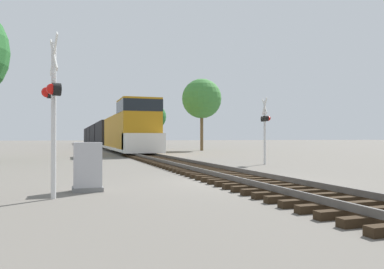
{
  "coord_description": "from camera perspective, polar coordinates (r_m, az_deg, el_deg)",
  "views": [
    {
      "loc": [
        -5.5,
        -11.31,
        1.47
      ],
      "look_at": [
        0.25,
        5.98,
        1.63
      ],
      "focal_mm": 35.0,
      "sensor_mm": 36.0,
      "label": 1
    }
  ],
  "objects": [
    {
      "name": "ground_plane",
      "position": [
        12.67,
        7.54,
        -7.16
      ],
      "size": [
        400.0,
        400.0,
        0.0
      ],
      "primitive_type": "plane",
      "color": "#666059"
    },
    {
      "name": "rail_track_bed",
      "position": [
        12.65,
        7.54,
        -6.55
      ],
      "size": [
        2.6,
        160.0,
        0.31
      ],
      "color": "black",
      "rests_on": "ground"
    },
    {
      "name": "freight_train",
      "position": [
        64.33,
        -13.5,
        -0.03
      ],
      "size": [
        3.13,
        75.66,
        4.62
      ],
      "color": "#B77A14",
      "rests_on": "ground"
    },
    {
      "name": "crossing_signal_near",
      "position": [
        9.65,
        -20.49,
        4.88
      ],
      "size": [
        0.49,
        1.01,
        3.94
      ],
      "rotation": [
        0.0,
        0.0,
        -1.36
      ],
      "color": "silver",
      "rests_on": "ground"
    },
    {
      "name": "crossing_signal_far",
      "position": [
        21.02,
        11.1,
        1.84
      ],
      "size": [
        0.51,
        1.01,
        3.69
      ],
      "rotation": [
        0.0,
        0.0,
        1.34
      ],
      "color": "silver",
      "rests_on": "ground"
    },
    {
      "name": "relay_cabinet",
      "position": [
        10.73,
        -15.62,
        -4.81
      ],
      "size": [
        0.82,
        0.63,
        1.34
      ],
      "color": "slate",
      "rests_on": "ground"
    },
    {
      "name": "tree_mid_background",
      "position": [
        42.88,
        1.49,
        5.46
      ],
      "size": [
        4.51,
        4.51,
        8.2
      ],
      "color": "brown",
      "rests_on": "ground"
    },
    {
      "name": "tree_deep_background",
      "position": [
        66.18,
        -5.91,
        2.68
      ],
      "size": [
        4.53,
        4.53,
        7.44
      ],
      "color": "brown",
      "rests_on": "ground"
    }
  ]
}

